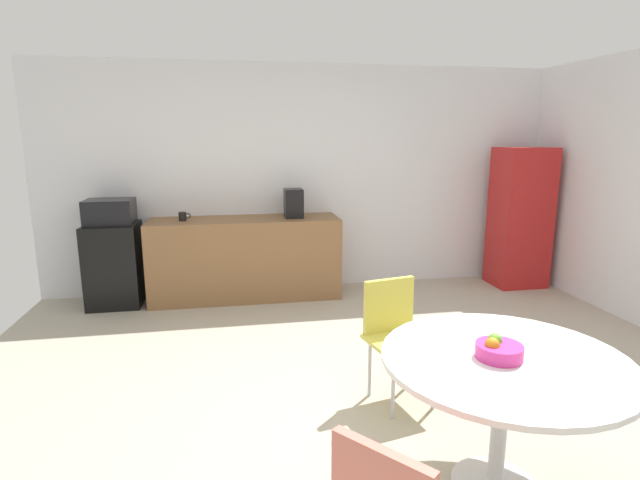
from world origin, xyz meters
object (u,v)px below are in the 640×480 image
(chair_yellow, at_px, (395,326))
(fruit_bowl, at_px, (498,350))
(mini_fridge, at_px, (115,265))
(round_table, at_px, (503,379))
(mug_white, at_px, (183,216))
(coffee_maker, at_px, (294,203))
(microwave, at_px, (110,212))
(locker_cabinet, at_px, (520,218))

(chair_yellow, relative_size, fruit_bowl, 3.67)
(mini_fridge, bearing_deg, chair_yellow, -45.61)
(round_table, bearing_deg, fruit_bowl, -175.85)
(round_table, xyz_separation_m, mug_white, (-1.81, 3.37, 0.33))
(chair_yellow, height_order, fruit_bowl, fruit_bowl)
(mini_fridge, distance_m, fruit_bowl, 4.23)
(mug_white, height_order, coffee_maker, coffee_maker)
(mug_white, bearing_deg, microwave, 178.80)
(mini_fridge, relative_size, mug_white, 6.87)
(locker_cabinet, relative_size, chair_yellow, 2.01)
(fruit_bowl, xyz_separation_m, coffee_maker, (-0.57, 3.39, 0.28))
(mini_fridge, bearing_deg, round_table, -52.97)
(chair_yellow, height_order, coffee_maker, coffee_maker)
(chair_yellow, bearing_deg, fruit_bowl, -80.07)
(mini_fridge, distance_m, round_table, 4.24)
(mini_fridge, xyz_separation_m, coffee_maker, (1.94, 0.00, 0.62))
(mini_fridge, bearing_deg, coffee_maker, 0.00)
(round_table, bearing_deg, mug_white, 118.28)
(microwave, bearing_deg, chair_yellow, -45.61)
(locker_cabinet, relative_size, fruit_bowl, 7.35)
(locker_cabinet, height_order, mug_white, locker_cabinet)
(microwave, height_order, locker_cabinet, locker_cabinet)
(microwave, bearing_deg, locker_cabinet, -1.23)
(mug_white, bearing_deg, coffee_maker, 0.74)
(microwave, bearing_deg, mini_fridge, 0.00)
(fruit_bowl, bearing_deg, mini_fridge, 126.55)
(chair_yellow, distance_m, fruit_bowl, 1.05)
(round_table, xyz_separation_m, fruit_bowl, (-0.04, -0.00, 0.16))
(mini_fridge, xyz_separation_m, locker_cabinet, (4.67, -0.10, 0.39))
(locker_cabinet, bearing_deg, chair_yellow, -135.65)
(microwave, distance_m, locker_cabinet, 4.68)
(chair_yellow, bearing_deg, round_table, -77.72)
(microwave, relative_size, mug_white, 3.72)
(microwave, xyz_separation_m, mug_white, (0.74, -0.02, -0.07))
(locker_cabinet, bearing_deg, fruit_bowl, -123.34)
(round_table, relative_size, mug_white, 9.36)
(fruit_bowl, bearing_deg, locker_cabinet, 56.66)
(round_table, bearing_deg, coffee_maker, 100.21)
(locker_cabinet, bearing_deg, round_table, -122.85)
(fruit_bowl, bearing_deg, microwave, 126.55)
(round_table, relative_size, fruit_bowl, 5.34)
(microwave, xyz_separation_m, locker_cabinet, (4.67, -0.10, -0.18))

